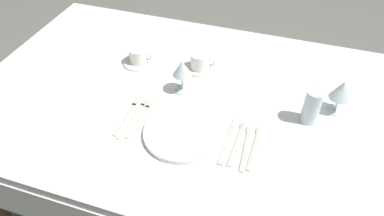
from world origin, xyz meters
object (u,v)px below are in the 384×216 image
(dinner_knife, at_px, (228,141))
(wine_glass_centre, at_px, (342,91))
(coffee_cup_right, at_px, (200,61))
(wine_glass_left, at_px, (182,70))
(fork_salad, at_px, (128,115))
(spoon_tea, at_px, (256,142))
(fork_outer, at_px, (141,117))
(dinner_plate, at_px, (181,133))
(spoon_soup, at_px, (239,138))
(spoon_dessert, at_px, (247,142))
(drink_tumbler, at_px, (311,108))
(coffee_cup_left, at_px, (139,55))
(fork_inner, at_px, (135,116))

(dinner_knife, xyz_separation_m, wine_glass_centre, (0.34, 0.28, 0.09))
(wine_glass_centre, bearing_deg, coffee_cup_right, 170.70)
(dinner_knife, bearing_deg, wine_glass_left, 138.15)
(fork_salad, distance_m, dinner_knife, 0.38)
(spoon_tea, bearing_deg, fork_outer, -178.88)
(dinner_plate, relative_size, spoon_soup, 1.25)
(spoon_soup, bearing_deg, fork_salad, -177.84)
(fork_outer, height_order, spoon_tea, spoon_tea)
(spoon_dessert, relative_size, drink_tumbler, 1.57)
(spoon_dessert, xyz_separation_m, coffee_cup_right, (-0.28, 0.35, 0.04))
(dinner_knife, distance_m, wine_glass_centre, 0.45)
(fork_outer, bearing_deg, coffee_cup_left, 114.93)
(wine_glass_left, bearing_deg, drink_tumbler, -2.18)
(spoon_soup, distance_m, wine_glass_left, 0.34)
(spoon_soup, bearing_deg, drink_tumbler, 37.10)
(fork_outer, xyz_separation_m, wine_glass_left, (0.09, 0.19, 0.10))
(spoon_dessert, relative_size, coffee_cup_left, 2.06)
(fork_salad, height_order, dinner_knife, same)
(spoon_soup, distance_m, spoon_dessert, 0.03)
(dinner_plate, bearing_deg, spoon_dessert, 8.36)
(fork_salad, height_order, wine_glass_centre, wine_glass_centre)
(spoon_soup, distance_m, drink_tumbler, 0.28)
(fork_outer, relative_size, wine_glass_centre, 1.51)
(fork_outer, height_order, coffee_cup_left, coffee_cup_left)
(dinner_knife, relative_size, coffee_cup_right, 2.08)
(dinner_plate, distance_m, coffee_cup_left, 0.47)
(dinner_plate, height_order, spoon_soup, dinner_plate)
(dinner_knife, bearing_deg, spoon_dessert, 15.36)
(dinner_knife, height_order, coffee_cup_right, coffee_cup_right)
(fork_outer, bearing_deg, drink_tumbler, 16.75)
(dinner_plate, distance_m, wine_glass_left, 0.26)
(spoon_tea, height_order, wine_glass_left, wine_glass_left)
(wine_glass_centre, bearing_deg, coffee_cup_left, 176.45)
(dinner_plate, bearing_deg, coffee_cup_left, 132.33)
(fork_salad, height_order, spoon_tea, spoon_tea)
(spoon_tea, bearing_deg, wine_glass_centre, 45.18)
(coffee_cup_left, distance_m, drink_tumbler, 0.74)
(fork_outer, xyz_separation_m, coffee_cup_left, (-0.14, 0.31, 0.04))
(fork_salad, height_order, wine_glass_left, wine_glass_left)
(fork_salad, distance_m, spoon_dessert, 0.45)
(dinner_plate, distance_m, dinner_knife, 0.16)
(coffee_cup_right, height_order, wine_glass_left, wine_glass_left)
(wine_glass_centre, bearing_deg, wine_glass_left, -173.58)
(fork_inner, relative_size, drink_tumbler, 1.68)
(spoon_soup, relative_size, spoon_tea, 1.05)
(coffee_cup_right, bearing_deg, fork_salad, -115.74)
(wine_glass_centre, bearing_deg, drink_tumbler, -137.46)
(fork_inner, xyz_separation_m, coffee_cup_left, (-0.12, 0.31, 0.04))
(fork_outer, height_order, wine_glass_centre, wine_glass_centre)
(dinner_plate, height_order, wine_glass_centre, wine_glass_centre)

